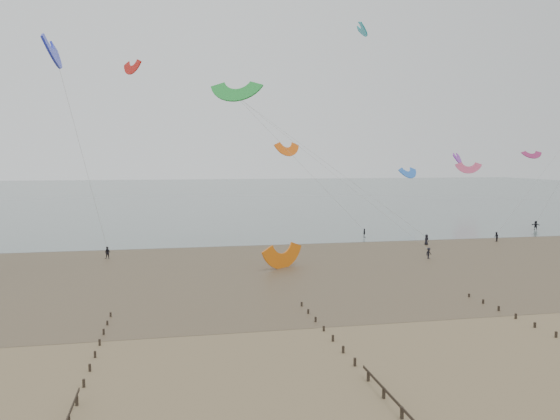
% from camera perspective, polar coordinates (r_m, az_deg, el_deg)
% --- Properties ---
extents(ground, '(500.00, 500.00, 0.00)m').
position_cam_1_polar(ground, '(42.30, 0.78, -14.55)').
color(ground, brown).
rests_on(ground, ground).
extents(sea_and_shore, '(500.00, 665.00, 0.03)m').
position_cam_1_polar(sea_and_shore, '(74.80, -7.88, -5.78)').
color(sea_and_shore, '#475654').
rests_on(sea_and_shore, ground).
extents(kitesurfers, '(130.36, 26.70, 1.86)m').
position_cam_1_polar(kitesurfers, '(95.02, 10.53, -2.91)').
color(kitesurfers, black).
rests_on(kitesurfers, ground).
extents(grounded_kite, '(7.83, 7.52, 3.40)m').
position_cam_1_polar(grounded_kite, '(72.69, 0.32, -6.07)').
color(grounded_kite, orange).
rests_on(grounded_kite, ground).
extents(kites_airborne, '(241.97, 118.03, 43.34)m').
position_cam_1_polar(kites_airborne, '(131.50, -14.76, 8.58)').
color(kites_airborne, '#932054').
rests_on(kites_airborne, ground).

